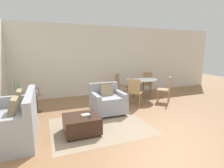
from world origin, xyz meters
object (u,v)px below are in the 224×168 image
at_px(ottoman, 82,124).
at_px(dining_chair_near_right, 166,88).
at_px(tv_remote_primary, 88,113).
at_px(book_stack, 86,115).
at_px(dining_chair_near_left, 135,90).
at_px(picture_frame, 36,91).
at_px(couch, 15,122).
at_px(side_table, 37,100).
at_px(potted_plant, 19,107).
at_px(tv_remote_secondary, 90,117).
at_px(dining_chair_far_right, 147,82).
at_px(dining_chair_far_left, 119,84).
at_px(armchair, 107,101).
at_px(dining_table, 142,81).

height_order(ottoman, dining_chair_near_right, dining_chair_near_right).
relative_size(tv_remote_primary, dining_chair_near_right, 0.17).
relative_size(book_stack, dining_chair_near_left, 0.21).
xyz_separation_m(picture_frame, dining_chair_near_left, (2.93, -0.51, -0.12)).
height_order(couch, ottoman, couch).
bearing_deg(picture_frame, side_table, -90.00).
xyz_separation_m(potted_plant, side_table, (0.46, 0.04, 0.16)).
distance_m(tv_remote_secondary, side_table, 2.20).
xyz_separation_m(picture_frame, dining_chair_near_right, (4.16, -0.51, -0.12)).
bearing_deg(dining_chair_far_right, side_table, -170.08).
bearing_deg(dining_chair_near_right, dining_chair_far_left, 135.00).
distance_m(tv_remote_secondary, dining_chair_near_left, 2.32).
relative_size(picture_frame, dining_chair_far_left, 0.20).
xyz_separation_m(book_stack, dining_chair_far_right, (3.14, 2.50, 0.12)).
relative_size(couch, dining_chair_near_right, 1.97).
bearing_deg(picture_frame, dining_chair_near_right, -6.97).
bearing_deg(couch, armchair, 16.44).
distance_m(book_stack, dining_chair_near_right, 3.39).
distance_m(book_stack, dining_chair_far_left, 3.15).
xyz_separation_m(potted_plant, dining_chair_far_right, (4.62, 0.77, 0.29)).
relative_size(book_stack, side_table, 0.35).
bearing_deg(dining_chair_far_right, dining_table, -135.00).
height_order(ottoman, tv_remote_secondary, tv_remote_secondary).
height_order(book_stack, potted_plant, potted_plant).
bearing_deg(dining_chair_far_right, tv_remote_primary, -142.07).
relative_size(side_table, picture_frame, 3.07).
xyz_separation_m(dining_table, dining_chair_near_right, (0.62, -0.62, -0.16)).
height_order(armchair, tv_remote_secondary, armchair).
height_order(armchair, picture_frame, armchair).
height_order(tv_remote_secondary, dining_table, dining_table).
height_order(tv_remote_primary, picture_frame, picture_frame).
bearing_deg(book_stack, tv_remote_primary, 55.77).
height_order(dining_table, dining_chair_far_left, dining_chair_far_left).
height_order(tv_remote_secondary, dining_chair_near_right, dining_chair_near_right).
relative_size(book_stack, picture_frame, 1.08).
height_order(couch, tv_remote_primary, couch).
height_order(book_stack, picture_frame, picture_frame).
bearing_deg(tv_remote_primary, dining_chair_far_right, 37.93).
bearing_deg(book_stack, picture_frame, 119.89).
distance_m(book_stack, potted_plant, 2.28).
distance_m(book_stack, dining_chair_far_right, 4.02).
bearing_deg(side_table, potted_plant, -174.52).
xyz_separation_m(side_table, dining_table, (3.55, 0.11, 0.29)).
distance_m(dining_table, dining_chair_far_right, 0.89).
xyz_separation_m(book_stack, side_table, (-1.02, 1.78, -0.01)).
xyz_separation_m(armchair, potted_plant, (-2.34, 0.74, -0.12)).
bearing_deg(tv_remote_secondary, tv_remote_primary, 87.14).
bearing_deg(dining_chair_near_left, tv_remote_primary, -147.78).
relative_size(book_stack, potted_plant, 0.17).
relative_size(tv_remote_secondary, dining_chair_far_left, 0.15).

